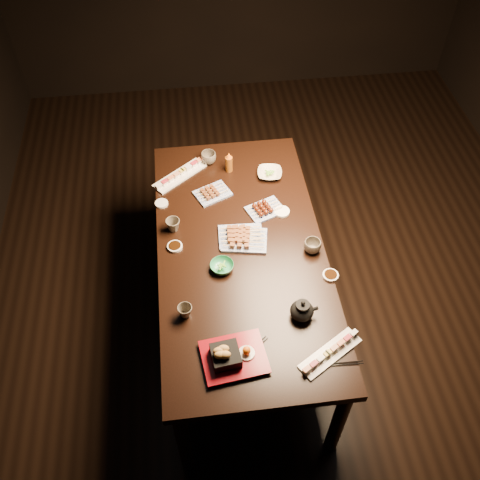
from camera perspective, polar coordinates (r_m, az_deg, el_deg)
name	(u,v)px	position (r m, az deg, el deg)	size (l,w,h in m)	color
ground	(285,292)	(3.64, 4.81, -5.60)	(5.00, 5.00, 0.00)	black
dining_table	(241,290)	(3.19, 0.11, -5.30)	(0.90, 1.80, 0.75)	black
sushi_platter_near	(330,352)	(2.55, 9.63, -11.67)	(0.33, 0.09, 0.04)	white
sushi_platter_far	(180,174)	(3.29, -6.47, 7.03)	(0.36, 0.10, 0.04)	white
yakitori_plate_center	(241,234)	(2.92, 0.08, 0.66)	(0.24, 0.18, 0.06)	#828EB6
yakitori_plate_right	(244,237)	(2.90, 0.46, 0.28)	(0.25, 0.18, 0.06)	#828EB6
yakitori_plate_left	(212,191)	(3.16, -2.96, 5.22)	(0.20, 0.14, 0.05)	#828EB6
tsukune_plate	(265,208)	(3.06, 2.72, 3.47)	(0.20, 0.15, 0.05)	#828EB6
edamame_bowl_green	(222,267)	(2.79, -1.94, -2.85)	(0.12, 0.12, 0.04)	#2D8B59
edamame_bowl_cream	(270,174)	(3.28, 3.18, 7.09)	(0.15, 0.15, 0.04)	beige
tempura_tray	(234,353)	(2.47, -0.64, -11.97)	(0.29, 0.23, 0.11)	black
teacup_near_left	(185,311)	(2.63, -5.88, -7.58)	(0.07, 0.07, 0.07)	brown
teacup_mid_right	(312,246)	(2.88, 7.72, -0.66)	(0.09, 0.09, 0.07)	brown
teacup_far_left	(173,225)	(2.98, -7.15, 1.59)	(0.08, 0.08, 0.07)	brown
teacup_far_right	(209,158)	(3.36, -3.38, 8.74)	(0.09, 0.09, 0.07)	brown
teapot	(302,309)	(2.61, 6.64, -7.35)	(0.14, 0.14, 0.12)	black
condiment_bottle	(229,162)	(3.28, -1.19, 8.34)	(0.05, 0.05, 0.14)	brown
sauce_dish_west	(175,247)	(2.91, -6.96, -0.69)	(0.08, 0.08, 0.01)	white
sauce_dish_east	(282,212)	(3.07, 4.48, 3.02)	(0.09, 0.09, 0.02)	white
sauce_dish_se	(330,275)	(2.81, 9.63, -3.73)	(0.08, 0.08, 0.01)	white
sauce_dish_nw	(162,203)	(3.14, -8.37, 3.88)	(0.08, 0.08, 0.01)	white
chopsticks_near	(249,353)	(2.53, 0.93, -11.93)	(0.24, 0.02, 0.01)	black
chopsticks_se	(341,364)	(2.55, 10.73, -12.84)	(0.21, 0.02, 0.01)	black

